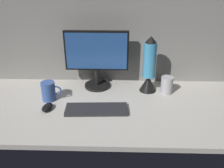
# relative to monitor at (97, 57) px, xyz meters

# --- Properties ---
(ground_plane) EXTENTS (1.80, 0.80, 0.03)m
(ground_plane) POSITION_rel_monitor_xyz_m (0.06, -0.25, -0.24)
(ground_plane) COLOR beige
(cubicle_wall_back) EXTENTS (1.80, 0.05, 0.68)m
(cubicle_wall_back) POSITION_rel_monitor_xyz_m (0.06, 0.12, 0.12)
(cubicle_wall_back) COLOR gray
(cubicle_wall_back) RESTS_ON ground_plane
(monitor) EXTENTS (0.43, 0.18, 0.40)m
(monitor) POSITION_rel_monitor_xyz_m (0.00, 0.00, 0.00)
(monitor) COLOR black
(monitor) RESTS_ON ground_plane
(keyboard) EXTENTS (0.38, 0.15, 0.02)m
(keyboard) POSITION_rel_monitor_xyz_m (0.02, -0.33, -0.21)
(keyboard) COLOR #262628
(keyboard) RESTS_ON ground_plane
(mouse) EXTENTS (0.07, 0.11, 0.03)m
(mouse) POSITION_rel_monitor_xyz_m (-0.28, -0.33, -0.21)
(mouse) COLOR black
(mouse) RESTS_ON ground_plane
(mug_steel) EXTENTS (0.08, 0.08, 0.12)m
(mug_steel) POSITION_rel_monitor_xyz_m (0.47, -0.09, -0.17)
(mug_steel) COLOR #B2B2B7
(mug_steel) RESTS_ON ground_plane
(mug_ceramic_blue) EXTENTS (0.13, 0.09, 0.12)m
(mug_ceramic_blue) POSITION_rel_monitor_xyz_m (-0.29, -0.20, -0.16)
(mug_ceramic_blue) COLOR #38569E
(mug_ceramic_blue) RESTS_ON ground_plane
(lava_lamp) EXTENTS (0.12, 0.12, 0.38)m
(lava_lamp) POSITION_rel_monitor_xyz_m (0.35, -0.05, -0.06)
(lava_lamp) COLOR black
(lava_lamp) RESTS_ON ground_plane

